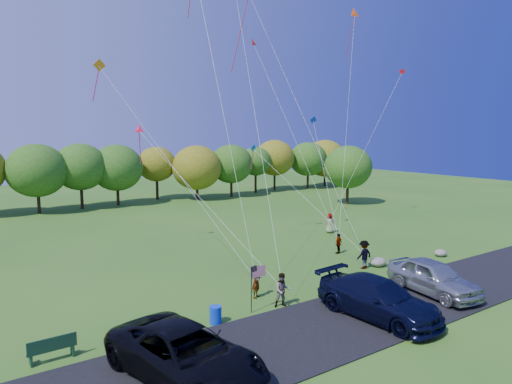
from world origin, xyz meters
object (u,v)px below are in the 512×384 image
(minivan_dark, at_px, (185,354))
(flyer_b, at_px, (283,290))
(flyer_c, at_px, (364,255))
(trash_barrel, at_px, (216,315))
(minivan_navy, at_px, (378,298))
(minivan_silver, at_px, (433,277))
(flyer_a, at_px, (256,282))
(park_bench, at_px, (52,348))
(flyer_e, at_px, (330,223))
(flyer_d, at_px, (339,243))

(minivan_dark, relative_size, flyer_b, 3.82)
(flyer_c, relative_size, trash_barrel, 2.24)
(minivan_navy, relative_size, minivan_silver, 1.16)
(flyer_b, bearing_deg, minivan_silver, 0.91)
(flyer_a, distance_m, flyer_c, 9.03)
(minivan_dark, bearing_deg, flyer_b, 14.19)
(minivan_dark, height_order, park_bench, minivan_dark)
(minivan_navy, height_order, flyer_e, minivan_navy)
(flyer_a, height_order, park_bench, flyer_a)
(minivan_dark, xyz_separation_m, minivan_navy, (10.29, -0.14, -0.02))
(flyer_d, xyz_separation_m, park_bench, (-21.06, -5.50, -0.22))
(minivan_silver, bearing_deg, trash_barrel, 172.44)
(flyer_e, height_order, park_bench, flyer_e)
(minivan_silver, bearing_deg, flyer_e, 75.74)
(minivan_navy, relative_size, flyer_d, 4.22)
(minivan_silver, distance_m, flyer_b, 8.79)
(minivan_dark, height_order, trash_barrel, minivan_dark)
(flyer_b, bearing_deg, minivan_navy, -28.94)
(flyer_b, relative_size, trash_barrel, 2.10)
(flyer_a, relative_size, flyer_e, 1.01)
(flyer_a, distance_m, trash_barrel, 4.02)
(minivan_silver, distance_m, park_bench, 19.65)
(minivan_silver, xyz_separation_m, flyer_a, (-8.53, 5.17, -0.10))
(park_bench, bearing_deg, flyer_d, 13.30)
(flyer_e, bearing_deg, flyer_b, 79.00)
(flyer_b, xyz_separation_m, flyer_e, (14.30, 11.67, 0.00))
(flyer_d, bearing_deg, flyer_b, 12.83)
(flyer_d, bearing_deg, minivan_dark, 10.85)
(minivan_silver, distance_m, flyer_a, 9.97)
(flyer_a, relative_size, trash_barrel, 2.13)
(flyer_b, height_order, park_bench, flyer_b)
(minivan_silver, bearing_deg, flyer_d, 87.18)
(flyer_a, height_order, trash_barrel, flyer_a)
(minivan_silver, distance_m, flyer_e, 16.17)
(minivan_navy, bearing_deg, flyer_a, 115.67)
(park_bench, bearing_deg, trash_barrel, -5.16)
(minivan_silver, height_order, trash_barrel, minivan_silver)
(flyer_a, relative_size, park_bench, 0.98)
(flyer_d, xyz_separation_m, trash_barrel, (-13.90, -5.98, -0.34))
(minivan_navy, distance_m, flyer_b, 4.83)
(flyer_d, relative_size, trash_barrel, 1.80)
(flyer_c, bearing_deg, flyer_b, 17.23)
(flyer_c, distance_m, park_bench, 19.83)
(minivan_silver, distance_m, flyer_c, 5.64)
(park_bench, relative_size, trash_barrel, 2.17)
(minivan_silver, relative_size, flyer_e, 3.10)
(minivan_navy, bearing_deg, flyer_c, 42.34)
(flyer_c, relative_size, flyer_d, 1.25)
(flyer_c, bearing_deg, park_bench, 7.21)
(minivan_silver, height_order, park_bench, minivan_silver)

